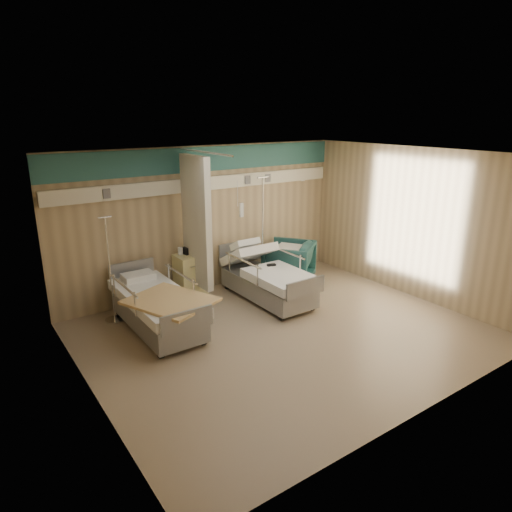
# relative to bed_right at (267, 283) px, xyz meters

# --- Properties ---
(ground) EXTENTS (6.00, 5.00, 0.00)m
(ground) POSITION_rel_bed_right_xyz_m (-0.60, -1.30, -0.32)
(ground) COLOR gray
(ground) RESTS_ON ground
(room_walls) EXTENTS (6.04, 5.04, 2.82)m
(room_walls) POSITION_rel_bed_right_xyz_m (-0.63, -1.05, 1.55)
(room_walls) COLOR tan
(room_walls) RESTS_ON ground
(bed_right) EXTENTS (1.00, 2.16, 0.63)m
(bed_right) POSITION_rel_bed_right_xyz_m (0.00, 0.00, 0.00)
(bed_right) COLOR white
(bed_right) RESTS_ON ground
(bed_left) EXTENTS (1.00, 2.16, 0.63)m
(bed_left) POSITION_rel_bed_right_xyz_m (-2.20, 0.00, 0.00)
(bed_left) COLOR white
(bed_left) RESTS_ON ground
(bedside_cabinet) EXTENTS (0.50, 0.48, 0.85)m
(bedside_cabinet) POSITION_rel_bed_right_xyz_m (-1.15, 0.90, 0.11)
(bedside_cabinet) COLOR #EDE394
(bedside_cabinet) RESTS_ON ground
(visitor_armchair) EXTENTS (1.31, 1.31, 0.87)m
(visitor_armchair) POSITION_rel_bed_right_xyz_m (0.89, 0.47, 0.12)
(visitor_armchair) COLOR #205051
(visitor_armchair) RESTS_ON ground
(waffle_blanket) EXTENTS (0.82, 0.79, 0.07)m
(waffle_blanket) POSITION_rel_bed_right_xyz_m (0.90, 0.48, 0.59)
(waffle_blanket) COLOR white
(waffle_blanket) RESTS_ON visitor_armchair
(iv_stand_right) EXTENTS (0.39, 0.39, 2.17)m
(iv_stand_right) POSITION_rel_bed_right_xyz_m (0.53, 0.90, 0.13)
(iv_stand_right) COLOR silver
(iv_stand_right) RESTS_ON ground
(iv_stand_left) EXTENTS (0.32, 0.32, 1.81)m
(iv_stand_left) POSITION_rel_bed_right_xyz_m (-2.68, 0.73, 0.06)
(iv_stand_left) COLOR silver
(iv_stand_left) RESTS_ON ground
(call_remote) EXTENTS (0.18, 0.11, 0.04)m
(call_remote) POSITION_rel_bed_right_xyz_m (0.12, 0.04, 0.33)
(call_remote) COLOR black
(call_remote) RESTS_ON bed_right
(tan_blanket) EXTENTS (1.37, 1.51, 0.04)m
(tan_blanket) POSITION_rel_bed_right_xyz_m (-2.17, -0.46, 0.34)
(tan_blanket) COLOR tan
(tan_blanket) RESTS_ON bed_left
(toiletry_bag) EXTENTS (0.26, 0.18, 0.13)m
(toiletry_bag) POSITION_rel_bed_right_xyz_m (-1.10, 0.99, 0.60)
(toiletry_bag) COLOR black
(toiletry_bag) RESTS_ON bedside_cabinet
(white_cup) EXTENTS (0.11, 0.11, 0.14)m
(white_cup) POSITION_rel_bed_right_xyz_m (-1.27, 1.02, 0.60)
(white_cup) COLOR white
(white_cup) RESTS_ON bedside_cabinet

